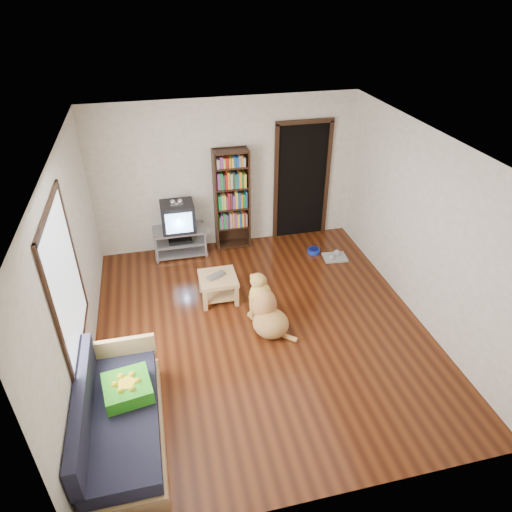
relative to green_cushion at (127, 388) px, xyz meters
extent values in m
plane|color=#53240E|center=(1.75, 1.16, -0.50)|extent=(5.00, 5.00, 0.00)
plane|color=white|center=(1.75, 1.16, 2.10)|extent=(5.00, 5.00, 0.00)
plane|color=silver|center=(1.75, 3.66, 0.80)|extent=(4.50, 0.00, 4.50)
plane|color=silver|center=(1.75, -1.34, 0.80)|extent=(4.50, 0.00, 4.50)
plane|color=silver|center=(-0.50, 1.16, 0.80)|extent=(0.00, 5.00, 5.00)
plane|color=silver|center=(4.00, 1.16, 0.80)|extent=(0.00, 5.00, 5.00)
cube|color=green|center=(0.00, 0.00, 0.00)|extent=(0.55, 0.55, 0.16)
imported|color=silver|center=(1.29, 1.95, -0.09)|extent=(0.37, 0.33, 0.02)
cylinder|color=#162A97|center=(3.14, 2.91, -0.46)|extent=(0.22, 0.22, 0.08)
cube|color=#A1A1A1|center=(3.44, 2.66, -0.49)|extent=(0.43, 0.36, 0.03)
cube|color=white|center=(-0.48, 0.66, 1.00)|extent=(0.02, 1.30, 1.60)
cube|color=black|center=(-0.48, 0.66, 1.82)|extent=(0.03, 1.42, 0.06)
cube|color=black|center=(-0.48, 0.66, 0.18)|extent=(0.03, 1.42, 0.06)
cube|color=black|center=(-0.48, -0.04, 1.00)|extent=(0.03, 0.06, 1.70)
cube|color=black|center=(-0.48, 1.36, 1.00)|extent=(0.03, 0.06, 1.70)
cube|color=black|center=(3.10, 3.65, 0.55)|extent=(0.90, 0.02, 2.10)
cube|color=black|center=(2.62, 3.63, 0.55)|extent=(0.07, 0.05, 2.14)
cube|color=black|center=(3.58, 3.63, 0.55)|extent=(0.07, 0.05, 2.14)
cube|color=black|center=(3.10, 3.63, 1.63)|extent=(1.03, 0.05, 0.07)
cube|color=#99999E|center=(0.85, 3.41, -0.02)|extent=(0.90, 0.45, 0.04)
cube|color=#99999E|center=(0.85, 3.41, -0.25)|extent=(0.86, 0.42, 0.03)
cube|color=#99999E|center=(0.85, 3.41, -0.44)|extent=(0.90, 0.45, 0.04)
cylinder|color=#99999E|center=(0.43, 3.21, -0.25)|extent=(0.04, 0.04, 0.50)
cylinder|color=#99999E|center=(1.27, 3.21, -0.25)|extent=(0.04, 0.04, 0.50)
cylinder|color=#99999E|center=(0.43, 3.61, -0.25)|extent=(0.04, 0.04, 0.50)
cylinder|color=#99999E|center=(1.27, 3.61, -0.25)|extent=(0.04, 0.04, 0.50)
cube|color=black|center=(0.85, 3.41, -0.20)|extent=(0.40, 0.30, 0.07)
cube|color=black|center=(0.85, 3.41, 0.24)|extent=(0.55, 0.48, 0.48)
cube|color=black|center=(0.85, 3.61, 0.24)|extent=(0.40, 0.14, 0.36)
cube|color=#8CBFF2|center=(0.85, 3.17, 0.24)|extent=(0.44, 0.02, 0.36)
cube|color=silver|center=(0.85, 3.36, 0.49)|extent=(0.20, 0.07, 0.02)
sphere|color=silver|center=(0.79, 3.36, 0.53)|extent=(0.09, 0.09, 0.09)
sphere|color=silver|center=(0.91, 3.36, 0.53)|extent=(0.09, 0.09, 0.09)
cube|color=black|center=(1.52, 3.50, 0.40)|extent=(0.03, 0.30, 1.80)
cube|color=black|center=(2.08, 3.50, 0.40)|extent=(0.03, 0.30, 1.80)
cube|color=black|center=(1.80, 3.64, 0.40)|extent=(0.60, 0.02, 1.80)
cube|color=black|center=(1.80, 3.50, -0.47)|extent=(0.56, 0.28, 0.02)
cube|color=black|center=(1.80, 3.50, -0.10)|extent=(0.56, 0.28, 0.03)
cube|color=black|center=(1.80, 3.50, 0.27)|extent=(0.56, 0.28, 0.02)
cube|color=black|center=(1.80, 3.50, 0.64)|extent=(0.56, 0.28, 0.02)
cube|color=black|center=(1.80, 3.50, 1.01)|extent=(0.56, 0.28, 0.02)
cube|color=black|center=(1.80, 3.50, 1.27)|extent=(0.56, 0.28, 0.02)
cube|color=tan|center=(-0.08, -0.24, -0.39)|extent=(0.80, 1.80, 0.22)
cube|color=#1E1E2D|center=(-0.08, -0.24, -0.17)|extent=(0.74, 1.74, 0.18)
cube|color=#1E1E2D|center=(-0.42, -0.24, 0.10)|extent=(0.12, 1.74, 0.40)
cube|color=tan|center=(-0.08, 0.62, 0.00)|extent=(0.80, 0.06, 0.30)
cube|color=tan|center=(1.29, 1.98, -0.13)|extent=(0.55, 0.55, 0.06)
cube|color=#D4B76D|center=(1.29, 1.98, -0.40)|extent=(0.45, 0.45, 0.03)
cube|color=tan|center=(1.05, 1.75, -0.33)|extent=(0.06, 0.06, 0.34)
cube|color=tan|center=(1.52, 1.75, -0.33)|extent=(0.06, 0.06, 0.34)
cube|color=tan|center=(1.05, 2.22, -0.33)|extent=(0.06, 0.06, 0.34)
cube|color=tan|center=(1.52, 2.22, -0.33)|extent=(0.06, 0.06, 0.34)
ellipsoid|color=#B78146|center=(1.86, 1.06, -0.35)|extent=(0.62, 0.65, 0.36)
ellipsoid|color=#C2864A|center=(1.81, 1.25, -0.15)|extent=(0.44, 0.47, 0.48)
ellipsoid|color=#D7B752|center=(1.78, 1.34, -0.04)|extent=(0.37, 0.35, 0.34)
ellipsoid|color=#B99647|center=(1.76, 1.40, 0.15)|extent=(0.28, 0.30, 0.21)
ellipsoid|color=#BE8249|center=(1.73, 1.51, 0.12)|extent=(0.14, 0.20, 0.09)
sphere|color=black|center=(1.71, 1.59, 0.12)|extent=(0.04, 0.04, 0.04)
ellipsoid|color=tan|center=(1.69, 1.34, 0.14)|extent=(0.07, 0.08, 0.15)
ellipsoid|color=#BA7547|center=(1.85, 1.38, 0.14)|extent=(0.07, 0.08, 0.15)
cylinder|color=#B99C47|center=(1.68, 1.41, -0.31)|extent=(0.11, 0.13, 0.39)
cylinder|color=gold|center=(1.82, 1.46, -0.31)|extent=(0.11, 0.13, 0.39)
sphere|color=tan|center=(1.67, 1.46, -0.48)|extent=(0.10, 0.10, 0.10)
sphere|color=tan|center=(1.81, 1.50, -0.48)|extent=(0.10, 0.10, 0.10)
cylinder|color=tan|center=(2.03, 0.89, -0.47)|extent=(0.29, 0.29, 0.08)
camera|label=1|loc=(0.56, -3.57, 3.75)|focal=32.00mm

